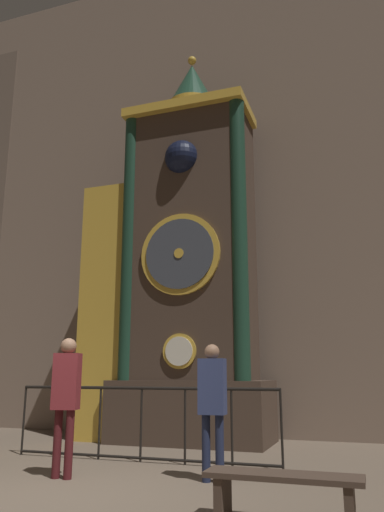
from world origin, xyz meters
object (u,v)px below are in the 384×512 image
clock_tower (177,268)px  visitor_near (66,392)px  visitor_bench (283,487)px  visitor_far (212,398)px

clock_tower → visitor_near: bearing=-91.9°
visitor_near → visitor_bench: size_ratio=1.26×
visitor_near → visitor_far: (1.93, 0.43, -0.07)m
clock_tower → visitor_far: size_ratio=5.05×
visitor_near → visitor_bench: visitor_near is taller
visitor_far → visitor_bench: (1.13, -1.52, -0.71)m
clock_tower → visitor_far: (1.80, -3.35, -2.52)m
clock_tower → visitor_near: size_ratio=4.78×
visitor_far → visitor_bench: 2.02m
visitor_far → visitor_bench: size_ratio=1.19×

